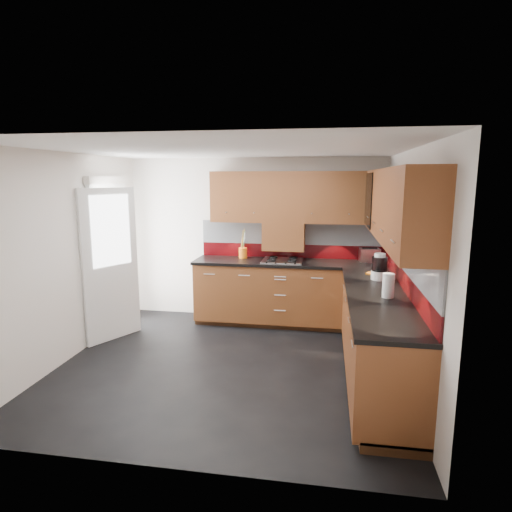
% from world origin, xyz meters
% --- Properties ---
extents(room, '(4.00, 3.80, 2.64)m').
position_xyz_m(room, '(0.00, 0.00, 1.50)').
color(room, black).
extents(base_cabinets, '(2.70, 3.20, 0.95)m').
position_xyz_m(base_cabinets, '(1.07, 0.72, 0.44)').
color(base_cabinets, '#5D3215').
rests_on(base_cabinets, room).
extents(countertop, '(2.72, 3.22, 0.04)m').
position_xyz_m(countertop, '(1.05, 0.70, 0.92)').
color(countertop, black).
rests_on(countertop, base_cabinets).
extents(backsplash, '(2.70, 3.20, 0.54)m').
position_xyz_m(backsplash, '(1.28, 0.93, 1.21)').
color(backsplash, maroon).
rests_on(backsplash, countertop).
extents(upper_cabinets, '(2.50, 3.20, 0.72)m').
position_xyz_m(upper_cabinets, '(1.23, 0.78, 1.84)').
color(upper_cabinets, '#5D3215').
rests_on(upper_cabinets, room).
extents(extractor_hood, '(0.60, 0.33, 0.40)m').
position_xyz_m(extractor_hood, '(0.45, 1.64, 1.28)').
color(extractor_hood, '#5D3215').
rests_on(extractor_hood, room).
extents(glass_cabinet, '(0.32, 0.80, 0.66)m').
position_xyz_m(glass_cabinet, '(1.71, 1.07, 1.87)').
color(glass_cabinet, black).
rests_on(glass_cabinet, room).
extents(back_door, '(0.42, 1.19, 2.04)m').
position_xyz_m(back_door, '(-1.78, 0.75, 1.03)').
color(back_door, white).
rests_on(back_door, room).
extents(gas_hob, '(0.57, 0.50, 0.04)m').
position_xyz_m(gas_hob, '(0.45, 1.47, 0.95)').
color(gas_hob, silver).
rests_on(gas_hob, countertop).
extents(utensil_pot, '(0.12, 0.12, 0.44)m').
position_xyz_m(utensil_pot, '(-0.15, 1.63, 1.04)').
color(utensil_pot, orange).
rests_on(utensil_pot, countertop).
extents(toaster, '(0.29, 0.20, 0.20)m').
position_xyz_m(toaster, '(1.67, 1.64, 1.04)').
color(toaster, silver).
rests_on(toaster, countertop).
extents(food_processor, '(0.19, 0.19, 0.31)m').
position_xyz_m(food_processor, '(1.68, 0.56, 1.08)').
color(food_processor, white).
rests_on(food_processor, countertop).
extents(paper_towel, '(0.12, 0.12, 0.24)m').
position_xyz_m(paper_towel, '(1.67, -0.21, 1.06)').
color(paper_towel, white).
rests_on(paper_towel, countertop).
extents(orange_cloth, '(0.18, 0.17, 0.02)m').
position_xyz_m(orange_cloth, '(1.64, 0.84, 0.95)').
color(orange_cloth, orange).
rests_on(orange_cloth, countertop).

